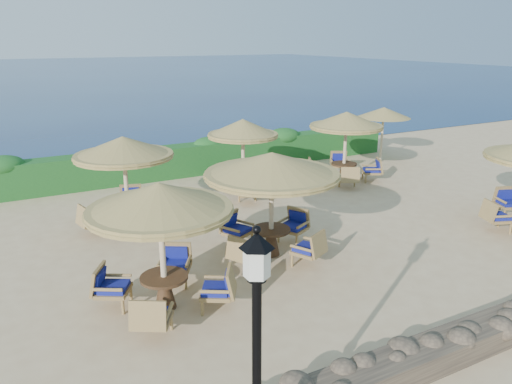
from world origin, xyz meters
name	(u,v)px	position (x,y,z in m)	size (l,w,h in m)	color
ground	(293,232)	(0.00, 0.00, 0.00)	(120.00, 120.00, 0.00)	#D1B385
sea	(39,75)	(0.00, 70.00, 0.00)	(160.00, 160.00, 0.00)	#0B1F49
hedge	(198,159)	(0.00, 7.20, 0.60)	(18.00, 0.90, 1.20)	#174A1C
stone_wall	(479,336)	(0.00, -6.20, 0.22)	(15.00, 0.65, 0.44)	brown
lamp_post	(257,374)	(-4.80, -6.80, 1.55)	(0.44, 0.44, 3.31)	black
extra_parasol	(384,113)	(7.80, 5.20, 2.17)	(2.30, 2.30, 2.41)	beige
cafe_set_0	(161,223)	(-4.49, -2.29, 1.84)	(2.86, 2.86, 2.65)	beige
cafe_set_1	(272,181)	(-1.32, -1.06, 1.94)	(3.32, 3.32, 2.65)	beige
cafe_set_3	(124,163)	(-3.97, 2.62, 1.91)	(2.84, 2.83, 2.65)	beige
cafe_set_4	(243,140)	(0.33, 3.78, 1.92)	(2.41, 2.88, 2.65)	beige
cafe_set_5	(346,135)	(4.47, 3.50, 1.80)	(2.80, 2.80, 2.65)	beige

